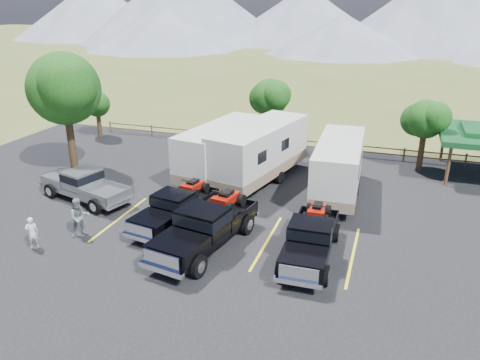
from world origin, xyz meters
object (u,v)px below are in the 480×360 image
(trailer_right, at_px, (338,168))
(person_a, at_px, (32,233))
(trailer_center, at_px, (259,153))
(trailer_left, at_px, (222,150))
(tree_big_nw, at_px, (64,89))
(rig_center, at_px, (207,225))
(rig_right, at_px, (311,237))
(person_b, at_px, (80,217))
(rig_left, at_px, (176,207))
(pickup_silver, at_px, (85,185))

(trailer_right, relative_size, person_a, 6.02)
(trailer_center, xyz_separation_m, trailer_right, (4.93, -0.67, -0.19))
(trailer_left, distance_m, person_a, 12.59)
(trailer_right, bearing_deg, tree_big_nw, -176.27)
(tree_big_nw, height_order, rig_center, tree_big_nw)
(rig_right, height_order, person_b, rig_right)
(trailer_left, xyz_separation_m, person_a, (-4.90, -11.55, -0.97))
(rig_center, height_order, trailer_center, trailer_center)
(rig_center, bearing_deg, trailer_left, 116.31)
(person_b, bearing_deg, person_a, -176.31)
(rig_left, bearing_deg, person_a, -130.18)
(tree_big_nw, distance_m, person_b, 10.41)
(trailer_center, xyz_separation_m, person_a, (-7.44, -11.44, -1.11))
(rig_left, distance_m, person_a, 6.77)
(tree_big_nw, distance_m, pickup_silver, 6.81)
(tree_big_nw, bearing_deg, rig_left, -25.49)
(trailer_left, bearing_deg, rig_left, -77.85)
(rig_left, bearing_deg, person_b, -135.45)
(pickup_silver, xyz_separation_m, person_a, (1.03, -5.41, -0.16))
(trailer_left, relative_size, person_b, 4.92)
(trailer_center, distance_m, person_b, 11.52)
(rig_right, distance_m, person_a, 12.66)
(rig_center, height_order, person_b, rig_center)
(pickup_silver, height_order, person_b, person_b)
(trailer_center, bearing_deg, pickup_silver, -131.60)
(trailer_center, bearing_deg, trailer_left, -169.61)
(trailer_left, height_order, person_b, trailer_left)
(rig_right, bearing_deg, trailer_center, 118.90)
(person_a, bearing_deg, trailer_center, -164.08)
(pickup_silver, relative_size, person_b, 3.20)
(person_b, bearing_deg, rig_left, -12.94)
(trailer_left, distance_m, trailer_center, 2.54)
(trailer_center, relative_size, person_b, 5.30)
(rig_center, height_order, pickup_silver, rig_center)
(trailer_left, relative_size, person_a, 6.20)
(rig_center, xyz_separation_m, rig_right, (4.70, 0.63, -0.12))
(pickup_silver, bearing_deg, rig_center, 87.75)
(tree_big_nw, height_order, rig_left, tree_big_nw)
(tree_big_nw, xyz_separation_m, trailer_left, (9.42, 2.56, -3.81))
(rig_right, distance_m, trailer_center, 9.49)
(tree_big_nw, height_order, trailer_right, tree_big_nw)
(pickup_silver, bearing_deg, trailer_center, 140.99)
(pickup_silver, bearing_deg, person_a, 26.35)
(trailer_left, bearing_deg, trailer_right, 4.16)
(tree_big_nw, height_order, person_b, tree_big_nw)
(trailer_right, bearing_deg, rig_center, -123.16)
(rig_center, bearing_deg, rig_left, 153.86)
(rig_right, bearing_deg, tree_big_nw, 159.68)
(person_b, bearing_deg, pickup_silver, 74.55)
(rig_right, bearing_deg, rig_left, 169.69)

